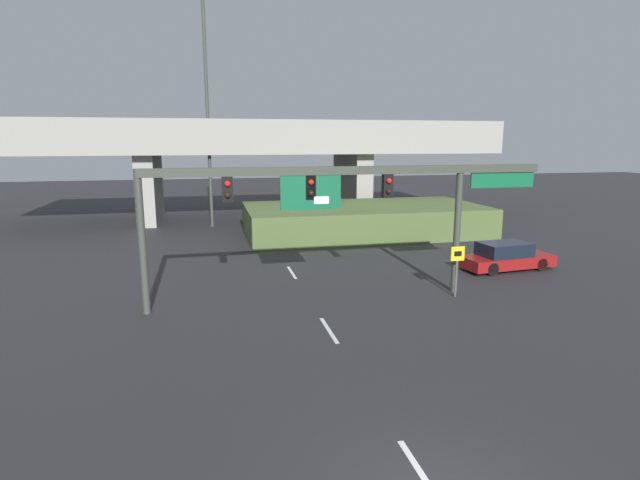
# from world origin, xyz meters

# --- Properties ---
(lane_markings) EXTENTS (0.14, 33.73, 0.01)m
(lane_markings) POSITION_xyz_m (0.00, 16.33, 0.00)
(lane_markings) COLOR silver
(lane_markings) RESTS_ON ground
(signal_gantry) EXTENTS (16.30, 0.44, 5.43)m
(signal_gantry) POSITION_xyz_m (1.21, 11.63, 4.45)
(signal_gantry) COLOR #383D33
(signal_gantry) RESTS_ON ground
(speed_limit_sign) EXTENTS (0.60, 0.11, 2.21)m
(speed_limit_sign) POSITION_xyz_m (6.04, 10.96, 1.45)
(speed_limit_sign) COLOR #4C4C4C
(speed_limit_sign) RESTS_ON ground
(highway_light_pole_near) EXTENTS (0.70, 0.36, 18.18)m
(highway_light_pole_near) POSITION_xyz_m (-3.70, 30.85, 9.47)
(highway_light_pole_near) COLOR #383D33
(highway_light_pole_near) RESTS_ON ground
(overpass_bridge) EXTENTS (39.87, 9.62, 7.96)m
(overpass_bridge) POSITION_xyz_m (0.00, 34.92, 5.71)
(overpass_bridge) COLOR gray
(overpass_bridge) RESTS_ON ground
(grass_embankment) EXTENTS (16.30, 8.25, 1.98)m
(grass_embankment) POSITION_xyz_m (6.67, 25.60, 0.99)
(grass_embankment) COLOR #4C6033
(grass_embankment) RESTS_ON ground
(parked_sedan_near_right) EXTENTS (4.87, 2.28, 1.39)m
(parked_sedan_near_right) POSITION_xyz_m (10.69, 14.60, 0.65)
(parked_sedan_near_right) COLOR maroon
(parked_sedan_near_right) RESTS_ON ground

